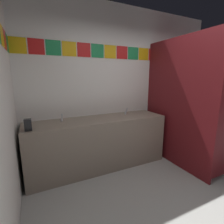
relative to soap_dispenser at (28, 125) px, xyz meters
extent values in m
plane|color=#9E9E99|center=(1.80, -1.30, -0.95)|extent=(8.64, 8.64, 0.00)
cube|color=white|center=(1.80, 0.54, 0.47)|extent=(3.93, 0.08, 2.85)
cube|color=yellow|center=(-0.04, 0.49, 1.07)|extent=(0.23, 0.01, 0.23)
cube|color=red|center=(0.21, 0.49, 1.07)|extent=(0.23, 0.01, 0.23)
cube|color=#1E8C4C|center=(0.45, 0.49, 1.07)|extent=(0.23, 0.01, 0.23)
cube|color=yellow|center=(0.70, 0.49, 1.07)|extent=(0.23, 0.01, 0.23)
cube|color=red|center=(0.94, 0.49, 1.07)|extent=(0.23, 0.01, 0.23)
cube|color=#1E8C4C|center=(1.19, 0.49, 1.07)|extent=(0.23, 0.01, 0.23)
cube|color=yellow|center=(1.43, 0.49, 1.07)|extent=(0.23, 0.01, 0.23)
cube|color=red|center=(1.68, 0.49, 1.07)|extent=(0.23, 0.01, 0.23)
cube|color=#1E8C4C|center=(1.92, 0.49, 1.07)|extent=(0.23, 0.01, 0.23)
cube|color=yellow|center=(2.17, 0.49, 1.07)|extent=(0.23, 0.01, 0.23)
cube|color=red|center=(2.41, 0.49, 1.07)|extent=(0.23, 0.01, 0.23)
cube|color=#1E8C4C|center=(2.66, 0.49, 1.07)|extent=(0.23, 0.01, 0.23)
cube|color=yellow|center=(2.90, 0.49, 1.07)|extent=(0.23, 0.01, 0.23)
cube|color=red|center=(3.15, 0.49, 1.07)|extent=(0.23, 0.01, 0.23)
cube|color=#1E8C4C|center=(3.39, 0.49, 1.07)|extent=(0.23, 0.01, 0.23)
cube|color=yellow|center=(3.64, 0.49, 1.07)|extent=(0.23, 0.01, 0.23)
cube|color=yellow|center=(-0.16, -0.10, 1.07)|extent=(0.01, 0.23, 0.23)
cube|color=red|center=(-0.16, 0.14, 1.07)|extent=(0.01, 0.23, 0.23)
cube|color=#1E8C4C|center=(-0.16, 0.38, 1.07)|extent=(0.01, 0.23, 0.23)
cube|color=gray|center=(1.07, 0.19, -0.51)|extent=(2.36, 0.62, 0.87)
cube|color=gray|center=(1.07, 0.48, -0.12)|extent=(2.36, 0.03, 0.08)
cylinder|color=silver|center=(0.48, 0.16, -0.13)|extent=(0.34, 0.34, 0.10)
cylinder|color=silver|center=(1.66, 0.16, -0.13)|extent=(0.34, 0.34, 0.10)
cylinder|color=silver|center=(0.48, 0.30, -0.05)|extent=(0.04, 0.04, 0.05)
cylinder|color=silver|center=(0.48, 0.25, 0.02)|extent=(0.02, 0.06, 0.09)
cylinder|color=silver|center=(1.66, 0.30, -0.05)|extent=(0.04, 0.04, 0.05)
cylinder|color=silver|center=(1.66, 0.25, 0.02)|extent=(0.02, 0.06, 0.09)
cube|color=black|center=(0.00, 0.00, 0.00)|extent=(0.09, 0.07, 0.16)
cylinder|color=black|center=(0.00, -0.04, -0.06)|extent=(0.02, 0.02, 0.03)
cube|color=maroon|center=(2.35, -0.27, 0.16)|extent=(0.04, 1.54, 2.22)
cylinder|color=silver|center=(2.37, -1.02, 0.27)|extent=(0.02, 0.02, 0.10)
cylinder|color=white|center=(2.91, -0.02, -0.75)|extent=(0.38, 0.38, 0.40)
torus|color=white|center=(2.91, -0.02, -0.53)|extent=(0.39, 0.39, 0.05)
cube|color=white|center=(2.91, 0.19, -0.38)|extent=(0.34, 0.17, 0.34)
camera|label=1|loc=(0.09, -2.39, 0.62)|focal=26.74mm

